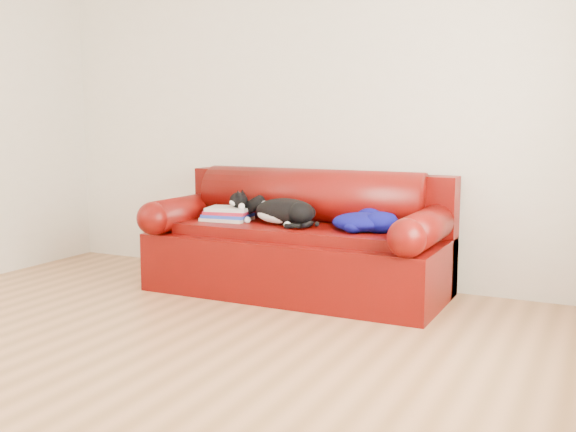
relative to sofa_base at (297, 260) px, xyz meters
The scene contains 7 objects.
ground 1.52m from the sofa_base, 96.19° to the right, with size 4.50×4.50×0.00m, color brown.
room_shell 2.06m from the sofa_base, 91.49° to the right, with size 4.52×4.02×2.61m.
sofa_base is the anchor object (origin of this frame).
sofa_back 0.39m from the sofa_base, 90.00° to the left, with size 2.10×1.01×0.88m.
book_stack 0.62m from the sofa_base, behind, with size 0.35×0.30×0.10m.
cat 0.37m from the sofa_base, 143.67° to the right, with size 0.62×0.39×0.24m.
blanket 0.61m from the sofa_base, ahead, with size 0.53×0.42×0.15m.
Camera 1 is at (2.20, -2.78, 1.23)m, focal length 42.00 mm.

